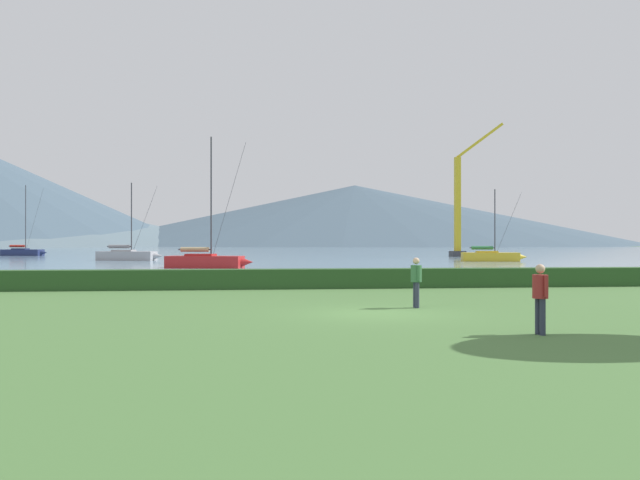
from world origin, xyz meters
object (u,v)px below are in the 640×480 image
(person_seated_viewer, at_px, (416,278))
(person_standing_walker, at_px, (540,293))
(sailboat_slip_0, at_px, (23,252))
(sailboat_slip_2, at_px, (491,256))
(sailboat_slip_4, at_px, (128,255))
(dock_crane, at_px, (459,211))
(sailboat_slip_1, at_px, (206,260))

(person_seated_viewer, xyz_separation_m, person_standing_walker, (1.25, -6.48, 0.00))
(person_standing_walker, bearing_deg, sailboat_slip_0, 104.90)
(sailboat_slip_0, bearing_deg, person_standing_walker, -53.71)
(sailboat_slip_2, relative_size, person_seated_viewer, 4.80)
(person_seated_viewer, bearing_deg, sailboat_slip_4, 102.63)
(dock_crane, bearing_deg, sailboat_slip_1, -132.27)
(person_standing_walker, bearing_deg, person_seated_viewer, 92.01)
(sailboat_slip_4, distance_m, person_seated_viewer, 60.58)
(sailboat_slip_0, xyz_separation_m, sailboat_slip_1, (30.48, -50.91, 0.02))
(sailboat_slip_0, relative_size, person_standing_walker, 6.54)
(sailboat_slip_0, distance_m, person_standing_walker, 100.19)
(sailboat_slip_1, relative_size, person_standing_walker, 6.55)
(sailboat_slip_1, xyz_separation_m, person_standing_walker, (9.92, -40.76, 0.36))
(person_standing_walker, distance_m, dock_crane, 82.13)
(sailboat_slip_0, distance_m, sailboat_slip_1, 59.34)
(sailboat_slip_1, bearing_deg, sailboat_slip_2, 41.20)
(sailboat_slip_4, distance_m, person_standing_walker, 67.13)
(sailboat_slip_0, bearing_deg, dock_crane, 0.79)
(person_seated_viewer, relative_size, person_standing_walker, 1.00)
(sailboat_slip_2, xyz_separation_m, sailboat_slip_4, (-40.31, 8.46, 0.05))
(sailboat_slip_4, bearing_deg, sailboat_slip_1, -52.65)
(person_seated_viewer, xyz_separation_m, dock_crane, (25.43, 71.80, 5.61))
(sailboat_slip_0, bearing_deg, sailboat_slip_2, -18.28)
(sailboat_slip_0, relative_size, sailboat_slip_1, 1.00)
(sailboat_slip_4, bearing_deg, person_seated_viewer, -58.17)
(sailboat_slip_4, relative_size, person_standing_walker, 5.44)
(person_seated_viewer, distance_m, person_standing_walker, 6.60)
(dock_crane, bearing_deg, person_standing_walker, -107.16)
(sailboat_slip_1, height_order, dock_crane, dock_crane)
(sailboat_slip_1, relative_size, dock_crane, 0.56)
(sailboat_slip_2, bearing_deg, dock_crane, 91.16)
(person_standing_walker, height_order, dock_crane, dock_crane)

